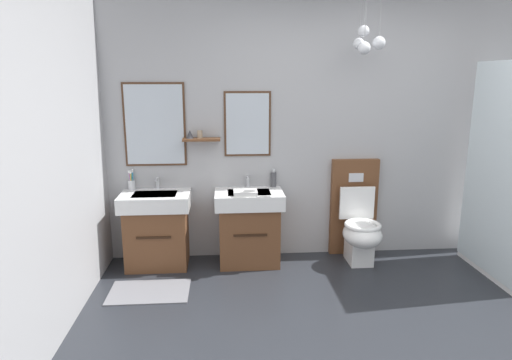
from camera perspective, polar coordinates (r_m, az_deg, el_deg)
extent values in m
cube|color=#23262B|center=(3.36, 17.37, -21.13)|extent=(5.99, 5.01, 0.10)
cube|color=#A8A8AA|center=(4.57, 10.16, 6.94)|extent=(4.79, 0.12, 2.67)
cube|color=#4C301E|center=(4.42, -12.86, 6.93)|extent=(0.59, 0.02, 0.80)
cube|color=silver|center=(4.41, -12.87, 6.92)|extent=(0.55, 0.01, 0.76)
cube|color=#4C301E|center=(4.37, -1.10, 7.20)|extent=(0.46, 0.02, 0.63)
cube|color=silver|center=(4.36, -1.10, 7.18)|extent=(0.42, 0.01, 0.59)
cube|color=brown|center=(4.31, -7.00, 5.19)|extent=(0.36, 0.14, 0.02)
cone|color=#333338|center=(4.31, -8.48, 5.84)|extent=(0.07, 0.07, 0.08)
cylinder|color=gray|center=(4.31, -7.21, 5.83)|extent=(0.05, 0.05, 0.07)
cylinder|color=gray|center=(4.26, 13.84, 21.55)|extent=(0.01, 0.01, 0.42)
sphere|color=silver|center=(4.23, 13.64, 18.06)|extent=(0.10, 0.10, 0.10)
cylinder|color=gray|center=(4.20, 13.96, 20.66)|extent=(0.01, 0.01, 0.57)
sphere|color=silver|center=(4.17, 13.70, 16.12)|extent=(0.11, 0.11, 0.11)
cylinder|color=gray|center=(4.32, 13.25, 20.78)|extent=(0.01, 0.01, 0.52)
sphere|color=silver|center=(4.29, 13.02, 16.68)|extent=(0.10, 0.10, 0.10)
cylinder|color=gray|center=(4.31, 15.75, 20.69)|extent=(0.01, 0.01, 0.52)
sphere|color=silver|center=(4.28, 15.48, 16.59)|extent=(0.12, 0.12, 0.12)
cube|color=#A8A8AA|center=(2.88, -29.03, 2.01)|extent=(0.12, 3.81, 2.67)
cube|color=slate|center=(4.04, -13.52, -13.77)|extent=(0.68, 0.44, 0.01)
cube|color=brown|center=(4.47, -12.52, -7.08)|extent=(0.58, 0.43, 0.59)
cube|color=black|center=(4.24, -12.99, -7.21)|extent=(0.32, 0.01, 0.02)
cube|color=white|center=(4.36, -12.76, -2.56)|extent=(0.66, 0.48, 0.14)
cube|color=silver|center=(4.31, -12.85, -1.94)|extent=(0.41, 0.26, 0.03)
cylinder|color=silver|center=(4.51, -12.50, -0.37)|extent=(0.03, 0.03, 0.11)
cylinder|color=silver|center=(4.44, -12.62, 0.07)|extent=(0.02, 0.11, 0.02)
cube|color=brown|center=(4.42, -0.91, -6.96)|extent=(0.58, 0.43, 0.59)
cube|color=black|center=(4.19, -0.73, -7.09)|extent=(0.32, 0.01, 0.02)
cube|color=white|center=(4.31, -0.92, -2.39)|extent=(0.66, 0.48, 0.14)
cube|color=silver|center=(4.27, -0.90, -1.77)|extent=(0.41, 0.26, 0.03)
cylinder|color=silver|center=(4.46, -1.07, -0.18)|extent=(0.03, 0.03, 0.11)
cylinder|color=silver|center=(4.40, -1.03, 0.26)|extent=(0.02, 0.11, 0.02)
cube|color=brown|center=(4.72, 12.34, -3.34)|extent=(0.48, 0.10, 1.00)
cube|color=silver|center=(4.59, 12.72, 0.31)|extent=(0.15, 0.01, 0.09)
cube|color=white|center=(4.58, 13.07, -8.23)|extent=(0.22, 0.30, 0.34)
ellipsoid|color=white|center=(4.46, 13.47, -6.80)|extent=(0.37, 0.46, 0.24)
torus|color=white|center=(4.43, 13.53, -5.64)|extent=(0.35, 0.35, 0.04)
cube|color=white|center=(4.58, 12.82, -2.88)|extent=(0.35, 0.03, 0.33)
cylinder|color=silver|center=(4.52, -15.66, -0.60)|extent=(0.07, 0.07, 0.09)
cylinder|color=#2D84DB|center=(4.51, -15.52, 0.11)|extent=(0.02, 0.02, 0.17)
cube|color=white|center=(4.48, -15.54, 1.15)|extent=(0.01, 0.02, 0.03)
cylinder|color=#33B266|center=(4.52, -15.63, 0.09)|extent=(0.03, 0.02, 0.16)
cube|color=white|center=(4.50, -15.58, 1.06)|extent=(0.02, 0.02, 0.03)
cylinder|color=purple|center=(4.51, -15.84, 0.03)|extent=(0.03, 0.04, 0.16)
cube|color=white|center=(4.51, -16.01, 1.03)|extent=(0.02, 0.02, 0.03)
cylinder|color=yellow|center=(4.49, -15.75, 0.02)|extent=(0.01, 0.04, 0.16)
cube|color=white|center=(4.46, -15.86, 1.00)|extent=(0.01, 0.02, 0.03)
cylinder|color=#4C4C51|center=(4.46, 2.26, 0.07)|extent=(0.06, 0.06, 0.15)
cylinder|color=silver|center=(4.44, 2.27, 1.24)|extent=(0.02, 0.02, 0.04)
cube|color=white|center=(4.15, -1.37, -1.66)|extent=(0.22, 0.16, 0.04)
cube|color=silver|center=(4.49, 28.34, 1.14)|extent=(0.02, 0.92, 1.90)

